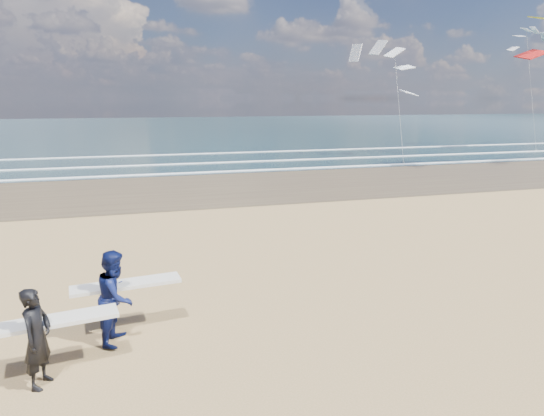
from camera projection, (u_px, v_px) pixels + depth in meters
name	position (u px, v px, depth m)	size (l,w,h in m)	color
wet_sand_strip	(451.00, 174.00, 31.67)	(220.00, 12.00, 0.01)	#4E3B29
ocean	(253.00, 127.00, 82.30)	(220.00, 100.00, 0.02)	#173034
foam_breakers	(377.00, 156.00, 41.13)	(220.00, 11.70, 0.05)	white
surfer_near	(39.00, 335.00, 8.19)	(2.25, 1.15, 1.77)	black
surfer_far	(117.00, 296.00, 9.68)	(2.25, 1.28, 1.91)	#0B1442
kite_1	(397.00, 86.00, 38.47)	(6.87, 4.86, 9.80)	slate
kite_5	(531.00, 83.00, 46.66)	(4.48, 4.59, 12.28)	slate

